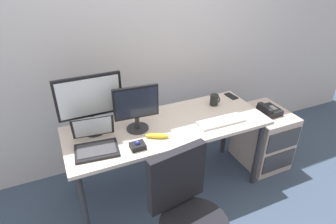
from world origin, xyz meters
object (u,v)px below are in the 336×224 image
(file_cabinet, at_px, (263,137))
(monitor_main, at_px, (90,100))
(keyboard, at_px, (221,121))
(laptop, at_px, (95,142))
(coffee_mug, at_px, (214,100))
(banana, at_px, (157,136))
(trackball_mouse, at_px, (138,146))
(cell_phone, at_px, (231,96))
(desk_phone, at_px, (269,110))
(monitor_side, at_px, (136,107))

(file_cabinet, xyz_separation_m, monitor_main, (-1.65, 0.17, 0.70))
(keyboard, bearing_deg, file_cabinet, 11.84)
(monitor_main, relative_size, laptop, 1.46)
(laptop, height_order, coffee_mug, laptop)
(coffee_mug, bearing_deg, banana, -157.62)
(trackball_mouse, xyz_separation_m, cell_phone, (1.12, 0.43, -0.02))
(keyboard, bearing_deg, coffee_mug, 68.87)
(trackball_mouse, height_order, banana, trackball_mouse)
(cell_phone, bearing_deg, laptop, -172.72)
(file_cabinet, distance_m, keyboard, 0.79)
(desk_phone, xyz_separation_m, coffee_mug, (-0.52, 0.18, 0.14))
(coffee_mug, relative_size, banana, 0.55)
(monitor_main, bearing_deg, trackball_mouse, -55.34)
(laptop, relative_size, banana, 1.80)
(monitor_main, bearing_deg, cell_phone, 2.92)
(monitor_main, xyz_separation_m, keyboard, (1.00, -0.31, -0.27))
(banana, bearing_deg, desk_phone, 5.03)
(file_cabinet, xyz_separation_m, laptop, (-1.68, -0.05, 0.47))
(file_cabinet, relative_size, banana, 3.16)
(monitor_side, relative_size, laptop, 1.10)
(desk_phone, height_order, keyboard, keyboard)
(trackball_mouse, height_order, coffee_mug, coffee_mug)
(monitor_side, xyz_separation_m, cell_phone, (1.04, 0.18, -0.20))
(cell_phone, bearing_deg, file_cabinet, -44.59)
(laptop, bearing_deg, coffee_mug, 10.39)
(desk_phone, bearing_deg, monitor_side, 176.68)
(file_cabinet, distance_m, trackball_mouse, 1.49)
(laptop, xyz_separation_m, cell_phone, (1.40, 0.29, -0.05))
(cell_phone, bearing_deg, monitor_side, -174.57)
(laptop, height_order, banana, laptop)
(desk_phone, height_order, coffee_mug, coffee_mug)
(keyboard, relative_size, laptop, 1.20)
(desk_phone, relative_size, laptop, 0.59)
(trackball_mouse, bearing_deg, monitor_side, 71.34)
(file_cabinet, height_order, cell_phone, cell_phone)
(keyboard, distance_m, coffee_mug, 0.32)
(coffee_mug, bearing_deg, desk_phone, -18.78)
(keyboard, relative_size, cell_phone, 2.90)
(trackball_mouse, bearing_deg, monitor_main, 124.66)
(file_cabinet, bearing_deg, keyboard, -168.16)
(laptop, bearing_deg, trackball_mouse, -26.14)
(desk_phone, height_order, monitor_main, monitor_main)
(desk_phone, xyz_separation_m, banana, (-1.22, -0.11, 0.11))
(monitor_side, height_order, banana, monitor_side)
(coffee_mug, height_order, banana, coffee_mug)
(file_cabinet, height_order, trackball_mouse, trackball_mouse)
(monitor_main, height_order, keyboard, monitor_main)
(desk_phone, xyz_separation_m, monitor_main, (-1.64, 0.19, 0.37))
(monitor_side, distance_m, trackball_mouse, 0.32)
(monitor_main, xyz_separation_m, banana, (0.43, -0.29, -0.26))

